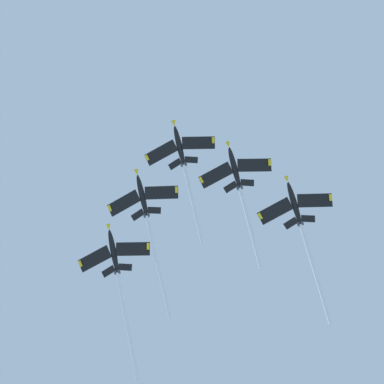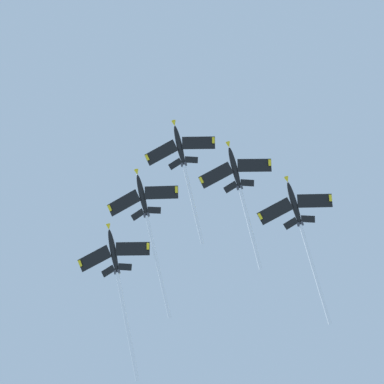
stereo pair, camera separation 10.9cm
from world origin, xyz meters
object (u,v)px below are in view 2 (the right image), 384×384
at_px(jet_left_outer, 300,224).
at_px(jet_lead, 183,162).
at_px(jet_right_wing, 147,218).
at_px(jet_left_wing, 239,185).
at_px(jet_right_outer, 118,278).

bearing_deg(jet_left_outer, jet_lead, 34.67).
distance_m(jet_right_wing, jet_left_outer, 40.27).
distance_m(jet_lead, jet_left_wing, 16.62).
bearing_deg(jet_left_outer, jet_left_wing, 39.69).
height_order(jet_lead, jet_right_outer, jet_lead).
xyz_separation_m(jet_right_wing, jet_left_outer, (-39.28, -7.11, -5.28)).
distance_m(jet_lead, jet_right_outer, 35.43).
height_order(jet_left_wing, jet_right_outer, jet_left_wing).
xyz_separation_m(jet_right_wing, jet_right_outer, (9.78, -13.23, -6.03)).
bearing_deg(jet_right_wing, jet_left_wing, 170.45).
distance_m(jet_lead, jet_left_outer, 35.44).
bearing_deg(jet_left_wing, jet_right_wing, -9.55).
bearing_deg(jet_right_outer, jet_right_wing, 126.47).
xyz_separation_m(jet_left_wing, jet_right_outer, (35.31, -17.52, -7.10)).
bearing_deg(jet_left_wing, jet_lead, 28.95).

